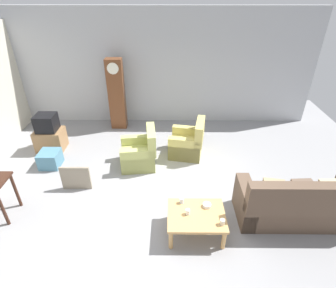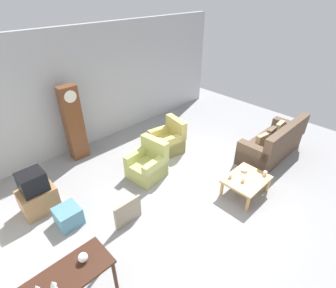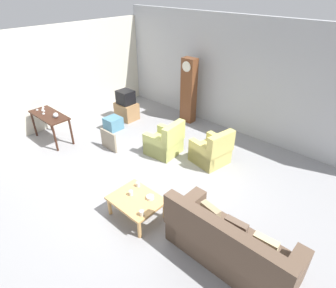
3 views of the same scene
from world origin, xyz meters
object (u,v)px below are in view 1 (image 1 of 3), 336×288
(tv_crt, at_px, (46,123))
(armchair_olive_far, at_px, (188,143))
(couch_floral, at_px, (299,204))
(armchair_olive_near, at_px, (140,154))
(grandfather_clock, at_px, (117,95))
(storage_box_blue, at_px, (50,159))
(tv_stand_cabinet, at_px, (51,139))
(cup_white_porcelain, at_px, (188,212))
(coffee_table_wood, at_px, (196,217))
(framed_picture_leaning, at_px, (76,178))
(cup_blue_rimmed, at_px, (182,201))
(bowl_white_stacked, at_px, (207,205))
(cup_cream_tall, at_px, (222,222))

(tv_crt, bearing_deg, armchair_olive_far, -3.78)
(couch_floral, relative_size, armchair_olive_near, 2.28)
(armchair_olive_near, relative_size, grandfather_clock, 0.46)
(tv_crt, height_order, storage_box_blue, tv_crt)
(tv_stand_cabinet, distance_m, tv_crt, 0.48)
(tv_stand_cabinet, relative_size, cup_white_porcelain, 6.83)
(armchair_olive_far, distance_m, tv_stand_cabinet, 3.49)
(couch_floral, distance_m, coffee_table_wood, 1.86)
(grandfather_clock, xyz_separation_m, framed_picture_leaning, (-0.44, -2.79, -0.73))
(armchair_olive_far, bearing_deg, cup_white_porcelain, -93.30)
(armchair_olive_far, distance_m, cup_blue_rimmed, 2.21)
(couch_floral, height_order, bowl_white_stacked, couch_floral)
(cup_cream_tall, bearing_deg, cup_blue_rimmed, 142.46)
(storage_box_blue, bearing_deg, couch_floral, -17.82)
(framed_picture_leaning, xyz_separation_m, storage_box_blue, (-0.85, 0.81, -0.08))
(armchair_olive_near, distance_m, cup_white_porcelain, 2.24)
(cup_blue_rimmed, bearing_deg, grandfather_clock, 114.94)
(coffee_table_wood, bearing_deg, cup_blue_rimmed, 131.45)
(grandfather_clock, height_order, tv_crt, grandfather_clock)
(tv_crt, height_order, bowl_white_stacked, tv_crt)
(coffee_table_wood, relative_size, tv_stand_cabinet, 1.41)
(armchair_olive_far, relative_size, grandfather_clock, 0.46)
(armchair_olive_far, relative_size, cup_cream_tall, 9.43)
(bowl_white_stacked, bearing_deg, cup_blue_rimmed, 168.49)
(framed_picture_leaning, relative_size, cup_cream_tall, 6.15)
(couch_floral, bearing_deg, storage_box_blue, 162.18)
(cup_cream_tall, bearing_deg, cup_white_porcelain, 158.07)
(tv_stand_cabinet, height_order, tv_crt, tv_crt)
(storage_box_blue, height_order, cup_cream_tall, cup_cream_tall)
(grandfather_clock, distance_m, tv_stand_cabinet, 2.11)
(armchair_olive_near, relative_size, coffee_table_wood, 0.96)
(couch_floral, relative_size, tv_stand_cabinet, 3.09)
(armchair_olive_near, distance_m, tv_crt, 2.48)
(storage_box_blue, bearing_deg, coffee_table_wood, -31.01)
(cup_white_porcelain, height_order, cup_cream_tall, cup_white_porcelain)
(storage_box_blue, bearing_deg, cup_blue_rimmed, -29.20)
(cup_white_porcelain, bearing_deg, cup_cream_tall, -21.93)
(grandfather_clock, bearing_deg, framed_picture_leaning, -98.93)
(grandfather_clock, relative_size, storage_box_blue, 4.31)
(grandfather_clock, height_order, cup_cream_tall, grandfather_clock)
(framed_picture_leaning, relative_size, storage_box_blue, 1.30)
(grandfather_clock, xyz_separation_m, cup_cream_tall, (2.33, -4.13, -0.53))
(coffee_table_wood, distance_m, bowl_white_stacked, 0.28)
(couch_floral, bearing_deg, cup_cream_tall, -160.04)
(tv_crt, distance_m, storage_box_blue, 0.97)
(armchair_olive_far, height_order, bowl_white_stacked, armchair_olive_far)
(armchair_olive_far, distance_m, grandfather_clock, 2.52)
(framed_picture_leaning, relative_size, cup_blue_rimmed, 6.16)
(tv_crt, xyz_separation_m, cup_cream_tall, (3.87, -2.91, -0.27))
(grandfather_clock, relative_size, bowl_white_stacked, 14.00)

